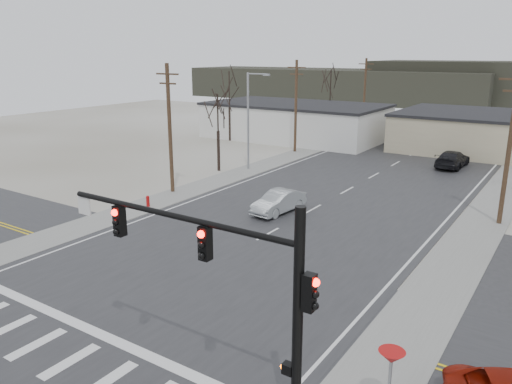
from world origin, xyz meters
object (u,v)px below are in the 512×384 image
fire_hydrant (148,201)px  car_far_b (433,120)px  car_far_a (452,159)px  sedan_crossing (279,202)px  traffic_signal_mast (237,283)px

fire_hydrant → car_far_b: car_far_b is taller
fire_hydrant → car_far_a: car_far_a is taller
sedan_crossing → car_far_b: bearing=99.1°
sedan_crossing → traffic_signal_mast: bearing=-56.2°
traffic_signal_mast → fire_hydrant: bearing=141.9°
traffic_signal_mast → sedan_crossing: size_ratio=1.95×
car_far_a → car_far_b: (-9.35, 28.90, -0.10)m
traffic_signal_mast → fire_hydrant: traffic_signal_mast is taller
fire_hydrant → sedan_crossing: bearing=25.5°
traffic_signal_mast → car_far_a: 39.92m
fire_hydrant → sedan_crossing: 9.45m
traffic_signal_mast → car_far_a: (-2.84, 39.63, -3.83)m
car_far_a → traffic_signal_mast: bearing=96.4°
traffic_signal_mast → fire_hydrant: size_ratio=10.29×
car_far_b → sedan_crossing: bearing=-75.6°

